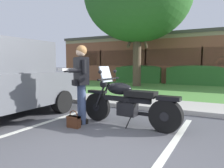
# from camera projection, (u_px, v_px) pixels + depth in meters

# --- Properties ---
(ground_plane) EXTENTS (140.00, 140.00, 0.00)m
(ground_plane) POSITION_uv_depth(u_px,v_px,m) (105.00, 150.00, 3.16)
(ground_plane) COLOR #4C4C51
(curb_strip) EXTENTS (60.00, 0.20, 0.12)m
(curb_strip) POSITION_uv_depth(u_px,v_px,m) (158.00, 109.00, 5.79)
(curb_strip) COLOR #B7B2A8
(curb_strip) RESTS_ON ground
(concrete_walk) EXTENTS (60.00, 1.50, 0.08)m
(concrete_walk) POSITION_uv_depth(u_px,v_px,m) (165.00, 105.00, 6.54)
(concrete_walk) COLOR #B7B2A8
(concrete_walk) RESTS_ON ground
(grass_lawn) EXTENTS (60.00, 6.45, 0.06)m
(grass_lawn) POSITION_uv_depth(u_px,v_px,m) (185.00, 91.00, 10.05)
(grass_lawn) COLOR #518E3D
(grass_lawn) RESTS_ON ground
(stall_stripe_0) EXTENTS (0.20, 4.40, 0.01)m
(stall_stripe_0) POSITION_uv_depth(u_px,v_px,m) (27.00, 128.00, 4.23)
(stall_stripe_0) COLOR silver
(stall_stripe_0) RESTS_ON ground
(stall_stripe_1) EXTENTS (0.20, 4.40, 0.01)m
(stall_stripe_1) POSITION_uv_depth(u_px,v_px,m) (164.00, 156.00, 2.94)
(stall_stripe_1) COLOR silver
(stall_stripe_1) RESTS_ON ground
(motorcycle) EXTENTS (2.24, 0.82, 1.26)m
(motorcycle) POSITION_uv_depth(u_px,v_px,m) (132.00, 103.00, 4.34)
(motorcycle) COLOR black
(motorcycle) RESTS_ON ground
(rider_person) EXTENTS (0.61, 0.67, 1.70)m
(rider_person) POSITION_uv_depth(u_px,v_px,m) (80.00, 78.00, 4.51)
(rider_person) COLOR black
(rider_person) RESTS_ON ground
(handbag) EXTENTS (0.28, 0.13, 0.36)m
(handbag) POSITION_uv_depth(u_px,v_px,m) (74.00, 121.00, 4.28)
(handbag) COLOR #562D19
(handbag) RESTS_ON ground
(hedge_left) EXTENTS (3.13, 0.90, 1.24)m
(hedge_left) POSITION_uv_depth(u_px,v_px,m) (139.00, 74.00, 14.48)
(hedge_left) COLOR #336B2D
(hedge_left) RESTS_ON ground
(hedge_center_left) EXTENTS (3.26, 0.90, 1.24)m
(hedge_center_left) POSITION_uv_depth(u_px,v_px,m) (195.00, 75.00, 12.80)
(hedge_center_left) COLOR #336B2D
(hedge_center_left) RESTS_ON ground
(brick_building) EXTENTS (21.01, 12.04, 3.42)m
(brick_building) POSITION_uv_depth(u_px,v_px,m) (208.00, 60.00, 17.75)
(brick_building) COLOR #93513D
(brick_building) RESTS_ON ground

